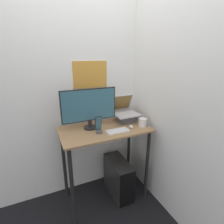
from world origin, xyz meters
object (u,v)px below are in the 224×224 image
Objects in this scene: keyboard at (117,131)px; laptop at (126,115)px; monitor at (89,108)px; computer_tower at (118,177)px; cell_phone at (99,128)px; mouse at (131,127)px.

laptop is at bearing 46.17° from keyboard.
monitor is 0.98m from computer_tower.
keyboard is 0.51× the size of computer_tower.
laptop is 0.33m from keyboard.
cell_phone is at bearing -73.22° from monitor.
cell_phone reaches higher than computer_tower.
keyboard is 0.19m from mouse.
laptop reaches higher than keyboard.
cell_phone is at bearing 165.17° from keyboard.
computer_tower is at bearing 12.31° from cell_phone.
monitor is (-0.46, -0.03, 0.16)m from laptop.
mouse is 0.13× the size of computer_tower.
mouse is (-0.04, -0.21, -0.07)m from laptop.
mouse is at bearing -22.48° from monitor.
keyboard is at bearing -124.63° from computer_tower.
mouse is 0.71m from computer_tower.
laptop is at bearing 40.12° from computer_tower.
mouse is 0.38m from cell_phone.
keyboard is (0.24, -0.20, -0.23)m from monitor.
laptop is 0.79m from computer_tower.
monitor reaches higher than mouse.
monitor is at bearing 139.27° from keyboard.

